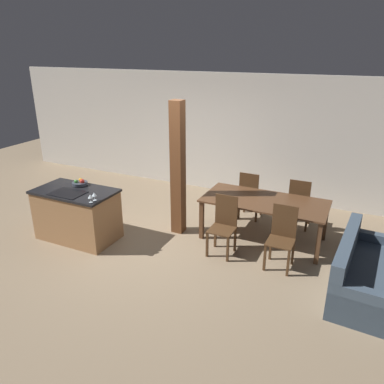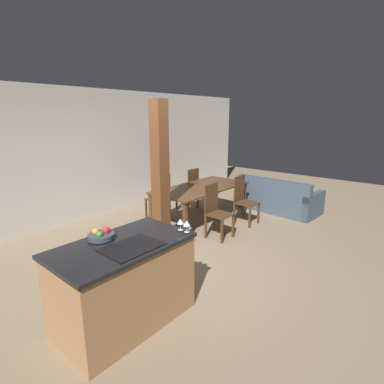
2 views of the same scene
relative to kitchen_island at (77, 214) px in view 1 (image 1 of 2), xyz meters
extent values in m
plane|color=#847056|center=(1.31, 0.49, -0.46)|extent=(16.00, 16.00, 0.00)
cube|color=beige|center=(1.31, 3.35, 0.89)|extent=(11.20, 0.08, 2.70)
cube|color=#9E7047|center=(0.00, 0.00, -0.02)|extent=(1.37, 0.77, 0.87)
cube|color=black|center=(0.00, 0.00, 0.43)|extent=(1.41, 0.81, 0.04)
cube|color=black|center=(0.00, -0.16, 0.46)|extent=(0.56, 0.40, 0.01)
cylinder|color=#383D47|center=(-0.08, 0.24, 0.49)|extent=(0.27, 0.27, 0.05)
sphere|color=red|center=(-0.02, 0.23, 0.54)|extent=(0.08, 0.08, 0.08)
sphere|color=gold|center=(-0.11, 0.29, 0.53)|extent=(0.07, 0.07, 0.07)
sphere|color=#3D8E38|center=(-0.12, 0.19, 0.53)|extent=(0.07, 0.07, 0.07)
cylinder|color=silver|center=(0.63, -0.32, 0.46)|extent=(0.06, 0.06, 0.00)
cylinder|color=silver|center=(0.63, -0.32, 0.50)|extent=(0.01, 0.01, 0.07)
cone|color=silver|center=(0.63, -0.32, 0.57)|extent=(0.08, 0.08, 0.06)
cylinder|color=silver|center=(0.63, -0.23, 0.46)|extent=(0.06, 0.06, 0.00)
cylinder|color=silver|center=(0.63, -0.23, 0.50)|extent=(0.01, 0.01, 0.07)
cone|color=silver|center=(0.63, -0.23, 0.57)|extent=(0.08, 0.08, 0.06)
cube|color=#51331E|center=(2.99, 1.35, 0.27)|extent=(2.11, 1.00, 0.03)
cube|color=#51331E|center=(1.99, 0.91, -0.10)|extent=(0.07, 0.07, 0.71)
cube|color=#51331E|center=(3.98, 0.91, -0.10)|extent=(0.07, 0.07, 0.71)
cube|color=#51331E|center=(1.99, 1.79, -0.10)|extent=(0.07, 0.07, 0.71)
cube|color=#51331E|center=(3.98, 1.79, -0.10)|extent=(0.07, 0.07, 0.71)
cube|color=#472D19|center=(2.51, 0.55, -0.01)|extent=(0.40, 0.40, 0.02)
cube|color=#472D19|center=(2.51, 0.74, 0.26)|extent=(0.38, 0.02, 0.52)
cube|color=#472D19|center=(2.33, 0.37, -0.24)|extent=(0.04, 0.04, 0.43)
cube|color=#472D19|center=(2.69, 0.37, -0.24)|extent=(0.04, 0.04, 0.43)
cube|color=#472D19|center=(2.33, 0.73, -0.24)|extent=(0.04, 0.04, 0.43)
cube|color=#472D19|center=(2.69, 0.73, -0.24)|extent=(0.04, 0.04, 0.43)
cube|color=#472D19|center=(3.46, 0.55, -0.01)|extent=(0.40, 0.40, 0.02)
cube|color=#472D19|center=(3.46, 0.74, 0.26)|extent=(0.38, 0.02, 0.52)
cube|color=#472D19|center=(3.29, 0.37, -0.24)|extent=(0.04, 0.04, 0.43)
cube|color=#472D19|center=(3.64, 0.37, -0.24)|extent=(0.04, 0.04, 0.43)
cube|color=#472D19|center=(3.29, 0.73, -0.24)|extent=(0.04, 0.04, 0.43)
cube|color=#472D19|center=(3.64, 0.73, -0.24)|extent=(0.04, 0.04, 0.43)
cube|color=#472D19|center=(2.51, 2.15, -0.01)|extent=(0.40, 0.40, 0.02)
cube|color=#472D19|center=(2.51, 1.96, 0.26)|extent=(0.38, 0.02, 0.52)
cube|color=#472D19|center=(2.69, 2.33, -0.24)|extent=(0.04, 0.04, 0.43)
cube|color=#472D19|center=(2.33, 2.33, -0.24)|extent=(0.04, 0.04, 0.43)
cube|color=#472D19|center=(2.69, 1.98, -0.24)|extent=(0.04, 0.04, 0.43)
cube|color=#472D19|center=(2.33, 1.98, -0.24)|extent=(0.04, 0.04, 0.43)
cube|color=#472D19|center=(3.46, 2.15, -0.01)|extent=(0.40, 0.40, 0.02)
cube|color=#472D19|center=(3.46, 1.96, 0.26)|extent=(0.38, 0.02, 0.52)
cube|color=#472D19|center=(3.64, 2.33, -0.24)|extent=(0.04, 0.04, 0.43)
cube|color=#472D19|center=(3.29, 2.33, -0.24)|extent=(0.04, 0.04, 0.43)
cube|color=#472D19|center=(3.64, 1.98, -0.24)|extent=(0.04, 0.04, 0.43)
cube|color=#472D19|center=(3.29, 1.98, -0.24)|extent=(0.04, 0.04, 0.43)
cube|color=#3D4C5B|center=(4.75, 0.43, -0.25)|extent=(0.99, 1.81, 0.41)
cube|color=#3D4C5B|center=(4.39, 0.45, 0.15)|extent=(0.28, 1.76, 0.38)
cube|color=#3D4C5B|center=(4.69, -0.38, -0.18)|extent=(0.88, 0.20, 0.55)
cube|color=#3D4C5B|center=(4.80, 1.23, -0.18)|extent=(0.88, 0.20, 0.55)
cube|color=brown|center=(1.50, 0.99, 0.74)|extent=(0.21, 0.21, 2.40)
camera|label=1|loc=(4.39, -4.56, 2.75)|focal=35.00mm
camera|label=2|loc=(-1.67, -2.34, 1.70)|focal=28.00mm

